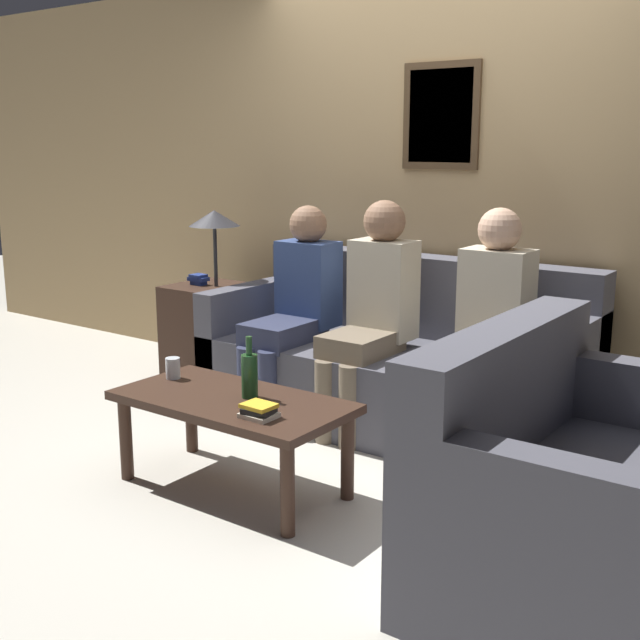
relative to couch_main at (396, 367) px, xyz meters
The scene contains 12 objects.
ground_plane 0.64m from the couch_main, 90.00° to the right, with size 16.00×16.00×0.00m, color beige.
wall_back 1.11m from the couch_main, 90.00° to the left, with size 9.00×0.08×2.60m.
couch_main is the anchor object (origin of this frame).
couch_side 1.82m from the couch_main, 38.46° to the right, with size 0.94×1.31×0.91m.
coffee_table 1.24m from the couch_main, 95.62° to the right, with size 1.08×0.55×0.43m.
side_table_with_lamp 1.36m from the couch_main, behind, with size 0.48×0.48×1.14m.
wine_bottle 1.21m from the couch_main, 92.89° to the right, with size 0.07×0.07×0.28m.
drinking_glass 1.31m from the couch_main, 115.25° to the right, with size 0.07×0.07×0.10m.
book_stack 1.38m from the couch_main, 83.76° to the right, with size 0.14×0.12×0.06m.
person_left 0.69m from the couch_main, 161.61° to the right, with size 0.34×0.64×1.20m.
person_middle 0.42m from the couch_main, 105.50° to the right, with size 0.34×0.61×1.25m.
person_right 0.72m from the couch_main, 14.30° to the right, with size 0.34×0.58×1.24m.
Camera 1 is at (2.21, -3.22, 1.55)m, focal length 45.00 mm.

